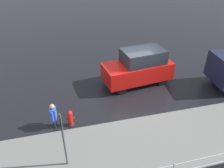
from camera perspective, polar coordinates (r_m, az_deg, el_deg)
ground_plane at (r=12.69m, az=6.33°, el=-0.76°), size 60.00×60.00×0.00m
kerb_strip at (r=9.74m, az=14.91°, el=-13.67°), size 24.00×3.20×0.04m
moving_hatchback at (r=12.62m, az=7.02°, el=4.39°), size 4.08×2.16×2.06m
fire_hydrant at (r=9.98m, az=-10.87°, el=-8.77°), size 0.42×0.31×0.80m
pedestrian at (r=9.90m, az=-15.08°, el=-7.66°), size 0.29×0.57×1.22m
sign_post at (r=7.62m, az=-12.77°, el=-12.46°), size 0.07×0.44×2.40m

